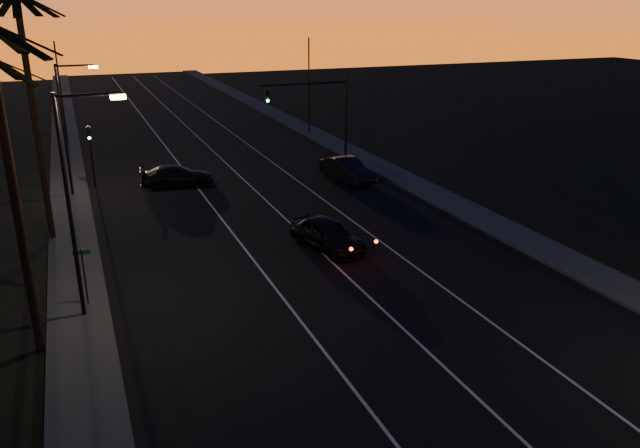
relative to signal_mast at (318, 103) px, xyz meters
name	(u,v)px	position (x,y,z in m)	size (l,w,h in m)	color
road	(270,213)	(-7.14, -9.99, -4.78)	(20.00, 170.00, 0.01)	black
sidewalk_left	(73,236)	(-18.34, -9.99, -4.70)	(2.40, 170.00, 0.16)	#3A3A38
sidewalk_right	(430,192)	(4.06, -9.99, -4.70)	(2.40, 170.00, 0.16)	#3A3A38
lane_stripe_left	(221,218)	(-10.14, -9.99, -4.76)	(0.12, 160.00, 0.01)	silver
lane_stripe_mid	(278,211)	(-6.64, -9.99, -4.76)	(0.12, 160.00, 0.01)	silver
lane_stripe_right	(331,205)	(-3.14, -9.99, -4.76)	(0.12, 160.00, 0.01)	silver
palm_near	(9,162)	(-19.74, -21.99, 2.29)	(4.25, 4.16, 11.53)	black
palm_mid	(5,150)	(-20.34, -15.99, 1.47)	(4.25, 4.16, 10.03)	black
palm_far	(31,97)	(-19.34, -9.99, 2.83)	(4.25, 4.16, 12.53)	black
streetlight_left_near	(75,191)	(-17.84, -19.99, 0.54)	(2.55, 0.26, 9.00)	black
streetlight_left_far	(68,119)	(-17.82, -1.99, 0.28)	(2.55, 0.26, 8.50)	black
street_sign	(84,270)	(-17.94, -18.99, -3.13)	(0.70, 0.06, 2.60)	black
signal_mast	(318,103)	(0.00, 0.00, 0.00)	(7.10, 0.41, 7.00)	black
signal_post	(90,145)	(-16.64, -0.01, -1.89)	(0.28, 0.37, 4.20)	black
far_pole_left	(61,94)	(-18.14, 15.01, -0.28)	(0.14, 0.14, 9.00)	black
far_pole_right	(309,86)	(3.86, 12.01, -0.28)	(0.14, 0.14, 9.00)	black
lead_car	(327,234)	(-6.16, -16.73, -3.97)	(3.19, 5.52, 1.60)	black
right_car	(347,170)	(0.13, -5.24, -3.95)	(2.51, 5.19, 1.64)	black
cross_car	(177,176)	(-11.31, -2.15, -4.05)	(5.24, 2.81, 1.44)	black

